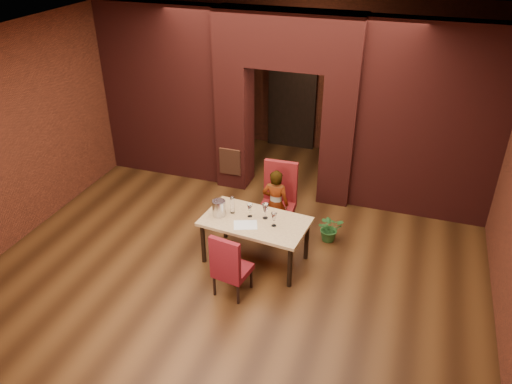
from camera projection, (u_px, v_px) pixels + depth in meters
floor at (248, 249)px, 7.69m from camera, size 8.00×8.00×0.00m
ceiling at (246, 37)px, 6.10m from camera, size 7.00×8.00×0.04m
wall_back at (313, 75)px, 10.18m from camera, size 7.00×0.04×3.20m
wall_front at (60, 381)px, 3.61m from camera, size 7.00×0.04×3.20m
wall_left at (39, 124)px, 7.87m from camera, size 0.04×8.00×3.20m
pillar_left at (235, 125)px, 9.03m from camera, size 0.55×0.55×2.30m
pillar_right at (339, 139)px, 8.49m from camera, size 0.55×0.55×2.30m
lintel at (288, 39)px, 7.96m from camera, size 2.45×0.55×0.90m
wing_wall_left at (163, 93)px, 9.20m from camera, size 2.28×0.35×3.20m
wing_wall_right at (430, 124)px, 7.87m from camera, size 2.28×0.35×3.20m
vent_panel at (230, 162)px, 9.08m from camera, size 0.40×0.03×0.50m
rear_door at (292, 100)px, 10.51m from camera, size 0.90×0.08×2.10m
rear_door_frame at (292, 100)px, 10.48m from camera, size 1.02×0.04×2.22m
dining_table at (255, 240)px, 7.28m from camera, size 1.57×0.98×0.70m
chair_far at (277, 201)px, 7.80m from camera, size 0.56×0.56×1.17m
chair_near at (232, 263)px, 6.61m from camera, size 0.50×0.50×0.96m
person_seated at (275, 204)px, 7.74m from camera, size 0.43×0.29×1.16m
wine_glass_a at (250, 210)px, 7.15m from camera, size 0.08×0.08×0.20m
wine_glass_b at (265, 211)px, 7.10m from camera, size 0.09×0.09×0.23m
wine_glass_c at (274, 219)px, 6.93m from camera, size 0.09×0.09×0.21m
tasting_sheet at (245, 225)px, 7.00m from camera, size 0.39×0.34×0.00m
wine_bucket at (219, 208)px, 7.17m from camera, size 0.19×0.19×0.24m
water_bottle at (232, 205)px, 7.22m from camera, size 0.06×0.06×0.27m
potted_plant at (330, 228)px, 7.79m from camera, size 0.50×0.48×0.45m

